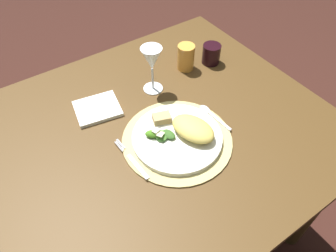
# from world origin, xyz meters

# --- Properties ---
(ground_plane) EXTENTS (6.00, 6.00, 0.00)m
(ground_plane) POSITION_xyz_m (0.00, 0.00, 0.00)
(ground_plane) COLOR #371B15
(dining_table) EXTENTS (1.21, 0.96, 0.72)m
(dining_table) POSITION_xyz_m (0.00, 0.00, 0.59)
(dining_table) COLOR #4A3216
(dining_table) RESTS_ON ground
(placemat) EXTENTS (0.34, 0.34, 0.01)m
(placemat) POSITION_xyz_m (0.07, -0.08, 0.72)
(placemat) COLOR tan
(placemat) RESTS_ON dining_table
(dinner_plate) EXTENTS (0.28, 0.28, 0.02)m
(dinner_plate) POSITION_xyz_m (0.07, -0.08, 0.73)
(dinner_plate) COLOR silver
(dinner_plate) RESTS_ON placemat
(pasta_serving) EXTENTS (0.13, 0.16, 0.05)m
(pasta_serving) POSITION_xyz_m (0.12, -0.10, 0.77)
(pasta_serving) COLOR #D8BF56
(pasta_serving) RESTS_ON dinner_plate
(salad_greens) EXTENTS (0.09, 0.08, 0.03)m
(salad_greens) POSITION_xyz_m (0.03, -0.05, 0.75)
(salad_greens) COLOR #41742A
(salad_greens) RESTS_ON dinner_plate
(bread_piece) EXTENTS (0.07, 0.05, 0.02)m
(bread_piece) POSITION_xyz_m (0.07, -0.00, 0.75)
(bread_piece) COLOR tan
(bread_piece) RESTS_ON dinner_plate
(fork) EXTENTS (0.02, 0.17, 0.00)m
(fork) POSITION_xyz_m (-0.08, -0.08, 0.73)
(fork) COLOR silver
(fork) RESTS_ON placemat
(spoon) EXTENTS (0.03, 0.14, 0.01)m
(spoon) POSITION_xyz_m (0.23, -0.05, 0.73)
(spoon) COLOR silver
(spoon) RESTS_ON placemat
(napkin) EXTENTS (0.17, 0.15, 0.01)m
(napkin) POSITION_xyz_m (-0.07, 0.18, 0.73)
(napkin) COLOR white
(napkin) RESTS_ON dining_table
(wine_glass) EXTENTS (0.07, 0.07, 0.17)m
(wine_glass) POSITION_xyz_m (0.14, 0.17, 0.85)
(wine_glass) COLOR silver
(wine_glass) RESTS_ON dining_table
(amber_tumbler) EXTENTS (0.06, 0.06, 0.10)m
(amber_tumbler) POSITION_xyz_m (0.31, 0.20, 0.77)
(amber_tumbler) COLOR gold
(amber_tumbler) RESTS_ON dining_table
(dark_tumbler) EXTENTS (0.07, 0.07, 0.08)m
(dark_tumbler) POSITION_xyz_m (0.41, 0.18, 0.76)
(dark_tumbler) COLOR black
(dark_tumbler) RESTS_ON dining_table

